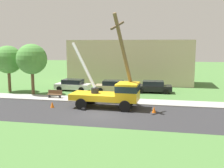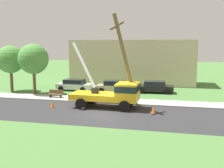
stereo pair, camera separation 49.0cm
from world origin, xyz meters
name	(u,v)px [view 1 (the left image)]	position (x,y,z in m)	size (l,w,h in m)	color
ground_plane	(123,90)	(0.00, 12.00, 0.00)	(120.00, 120.00, 0.00)	#477538
road_asphalt	(101,113)	(0.00, 0.00, 0.00)	(80.00, 7.43, 0.01)	#2B2B2D
sidewalk_strip	(113,101)	(0.00, 4.99, 0.05)	(80.00, 2.56, 0.10)	#9E9E99
utility_truck	(114,93)	(0.69, 2.11, 1.41)	(6.76, 3.21, 5.98)	gold
leaning_utility_pole	(126,61)	(1.72, 2.39, 4.32)	(2.03, 3.68, 8.45)	brown
traffic_cone_ahead	(154,110)	(4.39, 1.11, 0.28)	(0.36, 0.36, 0.56)	orange
traffic_cone_behind	(52,105)	(-4.88, 1.09, 0.28)	(0.36, 0.36, 0.56)	orange
parked_sedan_white	(73,85)	(-6.16, 10.10, 0.71)	(4.47, 2.13, 1.42)	silver
parked_sedan_tan	(113,86)	(-0.95, 10.07, 0.71)	(4.49, 2.17, 1.42)	tan
parked_sedan_black	(153,87)	(3.83, 10.71, 0.71)	(4.49, 2.17, 1.42)	black
park_bench	(55,94)	(-6.38, 5.06, 0.46)	(1.60, 0.45, 0.90)	brown
roadside_tree_near	(32,59)	(-9.91, 6.91, 4.08)	(3.50, 3.50, 5.85)	brown
roadside_tree_far	(8,60)	(-13.51, 7.80, 3.93)	(3.37, 3.37, 5.64)	brown
lowrise_building_backdrop	(131,62)	(0.05, 18.34, 3.20)	(18.00, 6.00, 6.40)	#C6B293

